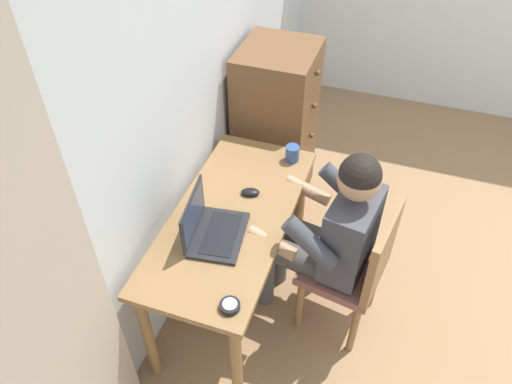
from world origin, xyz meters
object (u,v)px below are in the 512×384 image
(computer_mouse, at_px, (250,192))
(coffee_mug, at_px, (293,153))
(person_seated, at_px, (327,231))
(desk_clock, at_px, (230,306))
(dresser, at_px, (276,128))
(laptop, at_px, (210,228))
(desk, at_px, (232,229))
(chair, at_px, (356,266))

(computer_mouse, distance_m, coffee_mug, 0.38)
(person_seated, bearing_deg, desk_clock, 155.23)
(dresser, relative_size, laptop, 3.15)
(desk_clock, bearing_deg, coffee_mug, 1.25)
(computer_mouse, bearing_deg, desk_clock, 175.87)
(desk, height_order, laptop, laptop)
(person_seated, bearing_deg, laptop, 116.29)
(dresser, bearing_deg, desk, -176.22)
(chair, height_order, desk_clock, chair)
(desk, height_order, desk_clock, desk_clock)
(desk, distance_m, person_seated, 0.50)
(dresser, height_order, laptop, dresser)
(dresser, relative_size, computer_mouse, 11.66)
(chair, height_order, laptop, laptop)
(chair, xyz_separation_m, computer_mouse, (0.10, 0.63, 0.25))
(desk, distance_m, chair, 0.68)
(chair, relative_size, coffee_mug, 7.39)
(desk, xyz_separation_m, person_seated, (0.10, -0.49, 0.06))
(dresser, distance_m, computer_mouse, 0.86)
(chair, height_order, computer_mouse, chair)
(dresser, relative_size, chair, 1.32)
(dresser, distance_m, coffee_mug, 0.57)
(dresser, height_order, coffee_mug, dresser)
(desk, bearing_deg, chair, -83.90)
(laptop, xyz_separation_m, desk_clock, (-0.36, -0.24, -0.04))
(chair, height_order, coffee_mug, chair)
(dresser, bearing_deg, chair, -141.88)
(chair, distance_m, coffee_mug, 0.73)
(person_seated, bearing_deg, computer_mouse, 80.20)
(person_seated, relative_size, laptop, 3.25)
(dresser, relative_size, coffee_mug, 9.71)
(chair, xyz_separation_m, laptop, (-0.24, 0.71, 0.29))
(coffee_mug, bearing_deg, chair, -133.14)
(dresser, xyz_separation_m, coffee_mug, (-0.47, -0.24, 0.20))
(desk, distance_m, desk_clock, 0.58)
(chair, relative_size, desk_clock, 9.85)
(chair, bearing_deg, person_seated, 81.51)
(computer_mouse, xyz_separation_m, desk_clock, (-0.70, -0.16, -0.00))
(laptop, relative_size, coffee_mug, 3.09)
(desk, distance_m, coffee_mug, 0.58)
(chair, distance_m, computer_mouse, 0.68)
(dresser, xyz_separation_m, chair, (-0.94, -0.73, -0.08))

